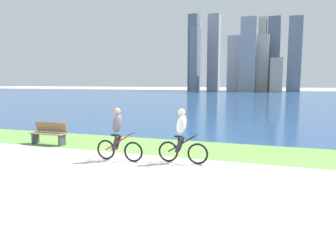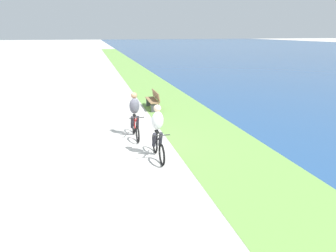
% 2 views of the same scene
% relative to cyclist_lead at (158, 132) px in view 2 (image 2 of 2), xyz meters
% --- Properties ---
extents(ground_plane, '(300.00, 300.00, 0.00)m').
position_rel_cyclist_lead_xyz_m(ground_plane, '(-1.45, -1.30, -0.84)').
color(ground_plane, '#B2AFA8').
extents(grass_strip_bayside, '(120.00, 3.14, 0.01)m').
position_rel_cyclist_lead_xyz_m(grass_strip_bayside, '(-1.45, 2.27, -0.84)').
color(grass_strip_bayside, '#6B9947').
rests_on(grass_strip_bayside, ground).
extents(cyclist_lead, '(1.61, 0.52, 1.69)m').
position_rel_cyclist_lead_xyz_m(cyclist_lead, '(0.00, 0.00, 0.00)').
color(cyclist_lead, black).
rests_on(cyclist_lead, ground).
extents(cyclist_trailing, '(1.62, 0.52, 1.69)m').
position_rel_cyclist_lead_xyz_m(cyclist_trailing, '(-1.99, -0.40, -0.00)').
color(cyclist_trailing, black).
rests_on(cyclist_trailing, ground).
extents(bench_near_path, '(1.50, 0.47, 0.90)m').
position_rel_cyclist_lead_xyz_m(bench_near_path, '(-5.94, 1.11, -0.39)').
color(bench_near_path, olive).
rests_on(bench_near_path, ground).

